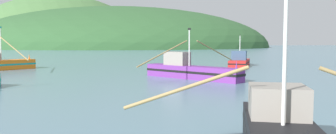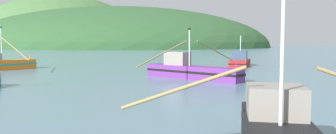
{
  "view_description": "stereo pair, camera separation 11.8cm",
  "coord_description": "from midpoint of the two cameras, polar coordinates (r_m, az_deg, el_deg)",
  "views": [
    {
      "loc": [
        -4.26,
        -2.93,
        3.7
      ],
      "look_at": [
        -0.63,
        27.15,
        1.4
      ],
      "focal_mm": 36.2,
      "sensor_mm": 36.0,
      "label": 1
    },
    {
      "loc": [
        -4.14,
        -2.94,
        3.7
      ],
      "look_at": [
        -0.63,
        27.15,
        1.4
      ],
      "focal_mm": 36.2,
      "sensor_mm": 36.0,
      "label": 2
    }
  ],
  "objects": [
    {
      "name": "fishing_boat_purple",
      "position": [
        33.73,
        3.77,
        -0.5
      ],
      "size": [
        11.2,
        9.66,
        5.02
      ],
      "rotation": [
        0.0,
        0.0,
        5.42
      ],
      "color": "#6B2D84",
      "rests_on": "ground"
    },
    {
      "name": "fishing_boat_red",
      "position": [
        52.12,
        12.1,
        0.92
      ],
      "size": [
        5.65,
        8.54,
        4.78
      ],
      "rotation": [
        0.0,
        0.0,
        1.15
      ],
      "color": "red",
      "rests_on": "ground"
    },
    {
      "name": "hill_far_right",
      "position": [
        215.15,
        -7.63,
        3.32
      ],
      "size": [
        183.93,
        147.15,
        49.27
      ],
      "primitive_type": "ellipsoid",
      "color": "#2D562D",
      "rests_on": "ground"
    },
    {
      "name": "hill_mid_left",
      "position": [
        236.32,
        -17.49,
        3.25
      ],
      "size": [
        113.72,
        90.97,
        67.7
      ],
      "primitive_type": "ellipsoid",
      "color": "#47703D",
      "rests_on": "ground"
    }
  ]
}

